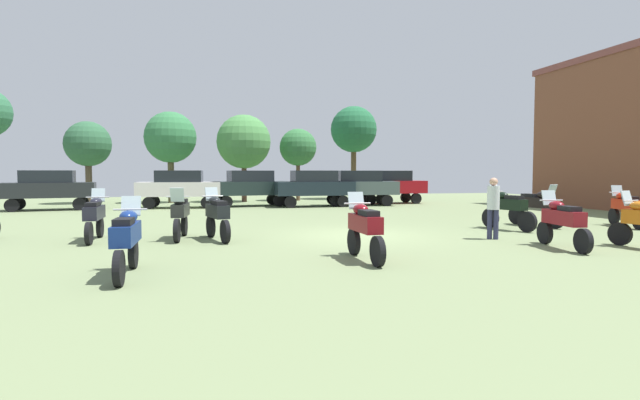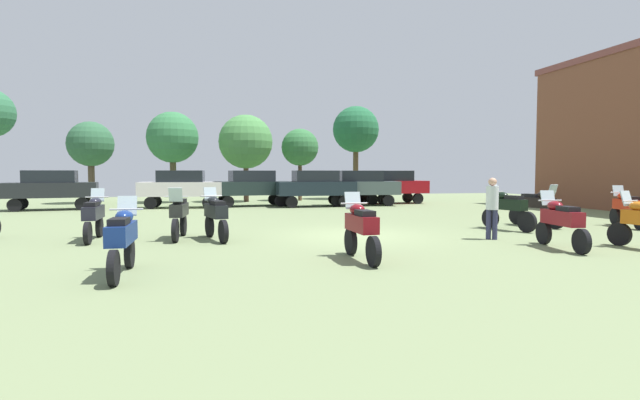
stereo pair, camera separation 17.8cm
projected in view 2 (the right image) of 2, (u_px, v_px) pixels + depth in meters
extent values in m
cube|color=#738458|center=(355.00, 236.00, 14.77)|extent=(44.00, 52.00, 0.02)
cylinder|color=black|center=(209.00, 226.00, 14.38)|extent=(0.27, 0.65, 0.64)
cylinder|color=black|center=(223.00, 232.00, 13.08)|extent=(0.27, 0.65, 0.64)
cube|color=black|center=(216.00, 211.00, 13.70)|extent=(0.65, 1.29, 0.36)
ellipsoid|color=black|center=(213.00, 201.00, 13.93)|extent=(0.43, 0.54, 0.24)
cube|color=black|center=(218.00, 203.00, 13.49)|extent=(0.43, 0.62, 0.12)
cube|color=silver|center=(210.00, 194.00, 14.20)|extent=(0.39, 0.24, 0.39)
cylinder|color=#B7B7BC|center=(211.00, 196.00, 14.12)|extent=(0.61, 0.19, 0.04)
cylinder|color=black|center=(556.00, 219.00, 16.40)|extent=(0.28, 0.67, 0.66)
cylinder|color=black|center=(517.00, 215.00, 17.80)|extent=(0.28, 0.67, 0.66)
cube|color=black|center=(536.00, 203.00, 17.07)|extent=(0.68, 1.40, 0.36)
ellipsoid|color=black|center=(544.00, 195.00, 16.79)|extent=(0.43, 0.54, 0.24)
cube|color=black|center=(531.00, 196.00, 17.27)|extent=(0.43, 0.62, 0.12)
cube|color=silver|center=(553.00, 190.00, 16.48)|extent=(0.39, 0.24, 0.39)
cylinder|color=#B7B7BC|center=(550.00, 192.00, 16.57)|extent=(0.61, 0.19, 0.04)
cylinder|color=black|center=(490.00, 218.00, 16.75)|extent=(0.29, 0.68, 0.67)
cylinder|color=black|center=(527.00, 222.00, 15.44)|extent=(0.29, 0.68, 0.67)
cube|color=black|center=(508.00, 204.00, 16.07)|extent=(0.68, 1.31, 0.36)
ellipsoid|color=black|center=(502.00, 196.00, 16.30)|extent=(0.44, 0.55, 0.24)
cube|color=black|center=(514.00, 197.00, 15.86)|extent=(0.44, 0.62, 0.12)
cube|color=silver|center=(494.00, 190.00, 16.57)|extent=(0.39, 0.24, 0.39)
cylinder|color=#B7B7BC|center=(496.00, 192.00, 16.49)|extent=(0.61, 0.20, 0.04)
cylinder|color=black|center=(175.00, 230.00, 13.24)|extent=(0.18, 0.67, 0.66)
cylinder|color=black|center=(183.00, 225.00, 14.70)|extent=(0.18, 0.67, 0.66)
cube|color=#262827|center=(179.00, 210.00, 13.94)|extent=(0.48, 1.29, 0.36)
ellipsoid|color=#262827|center=(178.00, 201.00, 13.64)|extent=(0.36, 0.51, 0.24)
cube|color=black|center=(180.00, 201.00, 14.14)|extent=(0.35, 0.59, 0.12)
cube|color=silver|center=(176.00, 195.00, 13.32)|extent=(0.37, 0.19, 0.39)
cylinder|color=#B7B7BC|center=(176.00, 197.00, 13.42)|extent=(0.62, 0.10, 0.04)
cylinder|color=black|center=(99.00, 227.00, 14.34)|extent=(0.13, 0.61, 0.61)
cylinder|color=black|center=(88.00, 233.00, 12.82)|extent=(0.13, 0.61, 0.61)
cube|color=#1F202C|center=(93.00, 212.00, 13.55)|extent=(0.38, 1.34, 0.36)
ellipsoid|color=#1F202C|center=(95.00, 202.00, 13.83)|extent=(0.33, 0.48, 0.24)
cube|color=black|center=(91.00, 204.00, 13.32)|extent=(0.31, 0.56, 0.12)
cube|color=silver|center=(98.00, 195.00, 14.14)|extent=(0.36, 0.16, 0.39)
cylinder|color=#B7B7BC|center=(97.00, 197.00, 14.05)|extent=(0.62, 0.05, 0.04)
cylinder|color=black|center=(130.00, 253.00, 9.72)|extent=(0.13, 0.62, 0.61)
cylinder|color=black|center=(114.00, 268.00, 8.17)|extent=(0.13, 0.62, 0.61)
cube|color=navy|center=(122.00, 233.00, 8.92)|extent=(0.38, 1.36, 0.36)
ellipsoid|color=navy|center=(124.00, 217.00, 9.20)|extent=(0.33, 0.48, 0.24)
cube|color=black|center=(119.00, 222.00, 8.67)|extent=(0.31, 0.56, 0.12)
cube|color=silver|center=(127.00, 206.00, 9.52)|extent=(0.36, 0.16, 0.39)
cylinder|color=#B7B7BC|center=(126.00, 209.00, 9.42)|extent=(0.62, 0.04, 0.04)
cylinder|color=black|center=(619.00, 234.00, 12.66)|extent=(0.26, 0.61, 0.60)
ellipsoid|color=#CA6B17|center=(639.00, 206.00, 12.19)|extent=(0.42, 0.54, 0.24)
cube|color=silver|center=(626.00, 198.00, 12.47)|extent=(0.39, 0.23, 0.39)
cylinder|color=#B7B7BC|center=(630.00, 201.00, 12.39)|extent=(0.61, 0.18, 0.04)
cylinder|color=black|center=(351.00, 241.00, 11.26)|extent=(0.13, 0.63, 0.63)
cylinder|color=black|center=(373.00, 251.00, 9.82)|extent=(0.13, 0.63, 0.63)
cube|color=maroon|center=(361.00, 223.00, 10.51)|extent=(0.39, 1.28, 0.36)
ellipsoid|color=maroon|center=(357.00, 209.00, 10.77)|extent=(0.33, 0.49, 0.24)
cube|color=black|center=(365.00, 213.00, 10.28)|extent=(0.31, 0.57, 0.12)
cube|color=silver|center=(353.00, 200.00, 11.07)|extent=(0.36, 0.16, 0.39)
cylinder|color=#B7B7BC|center=(354.00, 203.00, 10.98)|extent=(0.62, 0.05, 0.04)
cylinder|color=black|center=(615.00, 217.00, 17.69)|extent=(0.30, 0.61, 0.61)
cylinder|color=black|center=(640.00, 221.00, 16.12)|extent=(0.30, 0.61, 0.61)
cube|color=red|center=(627.00, 205.00, 16.88)|extent=(0.76, 1.39, 0.36)
ellipsoid|color=red|center=(623.00, 196.00, 17.16)|extent=(0.45, 0.56, 0.24)
cube|color=black|center=(631.00, 198.00, 16.63)|extent=(0.46, 0.63, 0.12)
cube|color=silver|center=(618.00, 191.00, 17.49)|extent=(0.39, 0.26, 0.39)
cylinder|color=#B7B7BC|center=(620.00, 193.00, 17.39)|extent=(0.60, 0.23, 0.04)
cylinder|color=black|center=(544.00, 233.00, 12.93)|extent=(0.20, 0.61, 0.60)
cylinder|color=black|center=(581.00, 242.00, 11.33)|extent=(0.20, 0.61, 0.60)
cube|color=maroon|center=(562.00, 218.00, 12.10)|extent=(0.54, 1.40, 0.36)
ellipsoid|color=maroon|center=(555.00, 206.00, 12.39)|extent=(0.38, 0.52, 0.24)
cube|color=black|center=(568.00, 209.00, 11.85)|extent=(0.37, 0.60, 0.12)
cube|color=silver|center=(548.00, 198.00, 12.72)|extent=(0.38, 0.20, 0.39)
cylinder|color=#B7B7BC|center=(550.00, 200.00, 12.62)|extent=(0.62, 0.12, 0.04)
cylinder|color=black|center=(15.00, 205.00, 23.47)|extent=(0.66, 0.30, 0.64)
cylinder|color=black|center=(21.00, 203.00, 24.82)|extent=(0.66, 0.30, 0.64)
cylinder|color=black|center=(82.00, 204.00, 24.50)|extent=(0.66, 0.30, 0.64)
cylinder|color=black|center=(85.00, 202.00, 25.85)|extent=(0.66, 0.30, 0.64)
cube|color=black|center=(51.00, 190.00, 24.62)|extent=(4.50, 2.35, 0.75)
cube|color=black|center=(50.00, 176.00, 24.58)|extent=(2.55, 1.88, 0.61)
cylinder|color=black|center=(292.00, 202.00, 26.01)|extent=(0.64, 0.23, 0.64)
cylinder|color=black|center=(287.00, 200.00, 27.40)|extent=(0.64, 0.23, 0.64)
cylinder|color=black|center=(344.00, 201.00, 26.71)|extent=(0.64, 0.23, 0.64)
cylinder|color=black|center=(337.00, 200.00, 28.10)|extent=(0.64, 0.23, 0.64)
cube|color=#18242C|center=(315.00, 188.00, 27.01)|extent=(4.33, 1.87, 0.75)
cube|color=black|center=(315.00, 176.00, 26.98)|extent=(2.39, 1.62, 0.61)
cylinder|color=black|center=(372.00, 199.00, 28.60)|extent=(0.65, 0.24, 0.64)
cylinder|color=black|center=(364.00, 198.00, 29.99)|extent=(0.65, 0.24, 0.64)
cylinder|color=black|center=(418.00, 199.00, 29.35)|extent=(0.65, 0.24, 0.64)
cylinder|color=black|center=(408.00, 197.00, 30.74)|extent=(0.65, 0.24, 0.64)
cube|color=maroon|center=(391.00, 187.00, 29.63)|extent=(4.36, 1.95, 0.75)
cube|color=black|center=(391.00, 176.00, 29.59)|extent=(2.42, 1.67, 0.61)
cylinder|color=black|center=(151.00, 203.00, 25.19)|extent=(0.65, 0.27, 0.64)
cylinder|color=black|center=(156.00, 201.00, 26.61)|extent=(0.65, 0.27, 0.64)
cylinder|color=black|center=(208.00, 202.00, 25.64)|extent=(0.65, 0.27, 0.64)
cylinder|color=black|center=(210.00, 201.00, 27.06)|extent=(0.65, 0.27, 0.64)
cube|color=silver|center=(181.00, 189.00, 26.08)|extent=(4.42, 2.11, 0.75)
cube|color=black|center=(181.00, 176.00, 26.05)|extent=(2.47, 1.75, 0.61)
cylinder|color=black|center=(228.00, 202.00, 26.21)|extent=(0.66, 0.30, 0.64)
cylinder|color=black|center=(224.00, 200.00, 27.55)|extent=(0.66, 0.30, 0.64)
cylinder|color=black|center=(280.00, 201.00, 27.22)|extent=(0.66, 0.30, 0.64)
cylinder|color=black|center=(274.00, 199.00, 28.57)|extent=(0.66, 0.30, 0.64)
cube|color=#1B2827|center=(252.00, 188.00, 27.35)|extent=(4.50, 2.34, 0.75)
cube|color=black|center=(252.00, 176.00, 27.31)|extent=(2.55, 1.87, 0.61)
cylinder|color=black|center=(337.00, 201.00, 27.08)|extent=(0.66, 0.30, 0.64)
cylinder|color=black|center=(334.00, 199.00, 28.51)|extent=(0.66, 0.30, 0.64)
cylinder|color=black|center=(389.00, 201.00, 27.37)|extent=(0.66, 0.30, 0.64)
cylinder|color=black|center=(383.00, 199.00, 28.80)|extent=(0.66, 0.30, 0.64)
cube|color=#475657|center=(361.00, 188.00, 27.90)|extent=(4.49, 2.33, 0.75)
cube|color=black|center=(361.00, 176.00, 27.86)|extent=(2.55, 1.87, 0.61)
cylinder|color=#2D2F50|center=(495.00, 225.00, 13.80)|extent=(0.14, 0.14, 0.85)
cylinder|color=#2D2F50|center=(489.00, 224.00, 13.86)|extent=(0.14, 0.14, 0.85)
cylinder|color=silver|center=(492.00, 198.00, 13.79)|extent=(0.47, 0.47, 0.67)
sphere|color=tan|center=(493.00, 182.00, 13.76)|extent=(0.23, 0.23, 0.23)
cylinder|color=brown|center=(91.00, 179.00, 29.75)|extent=(0.38, 0.38, 3.01)
sphere|color=#2E5E3C|center=(91.00, 144.00, 29.63)|extent=(2.72, 2.72, 2.72)
cylinder|color=brown|center=(356.00, 169.00, 34.60)|extent=(0.37, 0.37, 4.20)
sphere|color=#21623A|center=(356.00, 129.00, 34.44)|extent=(3.26, 3.26, 3.26)
cylinder|color=#4C422C|center=(173.00, 176.00, 30.47)|extent=(0.38, 0.38, 3.36)
sphere|color=#327442|center=(172.00, 137.00, 30.33)|extent=(3.17, 3.17, 3.17)
cylinder|color=brown|center=(300.00, 178.00, 32.77)|extent=(0.26, 0.26, 3.02)
sphere|color=#326F3B|center=(300.00, 147.00, 32.65)|extent=(2.48, 2.48, 2.48)
cylinder|color=brown|center=(246.00, 178.00, 31.47)|extent=(0.32, 0.32, 3.09)
sphere|color=#478745|center=(246.00, 142.00, 31.34)|extent=(3.46, 3.46, 3.46)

